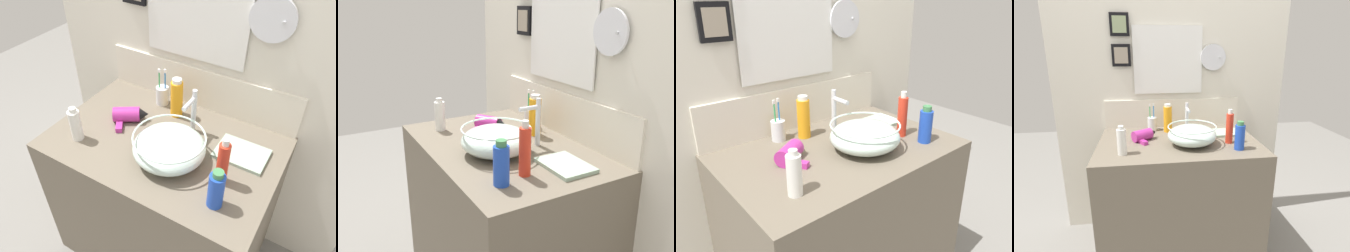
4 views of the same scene
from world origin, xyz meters
TOP-DOWN VIEW (x-y plane):
  - vanity_counter at (0.00, 0.00)m, footprint 1.03×0.68m
  - back_panel at (-0.00, 0.37)m, footprint 1.73×0.09m
  - glass_bowl_sink at (0.08, -0.08)m, footprint 0.31×0.31m
  - faucet at (0.08, 0.13)m, footprint 0.02×0.11m
  - hair_drier at (-0.22, 0.04)m, footprint 0.18×0.19m
  - toothbrush_cup at (-0.16, 0.25)m, footprint 0.07×0.07m
  - lotion_bottle at (-0.05, 0.21)m, footprint 0.06×0.06m
  - soap_dispenser at (0.32, -0.08)m, footprint 0.05×0.05m
  - spray_bottle at (-0.35, -0.18)m, footprint 0.05×0.05m
  - shampoo_bottle at (0.34, -0.20)m, footprint 0.06×0.06m
  - hand_towel at (0.33, 0.10)m, footprint 0.22×0.16m

SIDE VIEW (x-z plane):
  - vanity_counter at x=0.00m, z-range 0.00..0.83m
  - hand_towel at x=0.33m, z-range 0.83..0.84m
  - hair_drier at x=-0.22m, z-range 0.82..0.90m
  - toothbrush_cup at x=-0.16m, z-range 0.78..0.98m
  - glass_bowl_sink at x=0.08m, z-range 0.83..0.95m
  - spray_bottle at x=-0.35m, z-range 0.82..0.99m
  - shampoo_bottle at x=0.34m, z-range 0.82..0.99m
  - lotion_bottle at x=-0.05m, z-range 0.82..1.03m
  - soap_dispenser at x=0.32m, z-range 0.82..1.04m
  - faucet at x=0.08m, z-range 0.84..1.07m
  - back_panel at x=0.00m, z-range 0.00..2.38m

